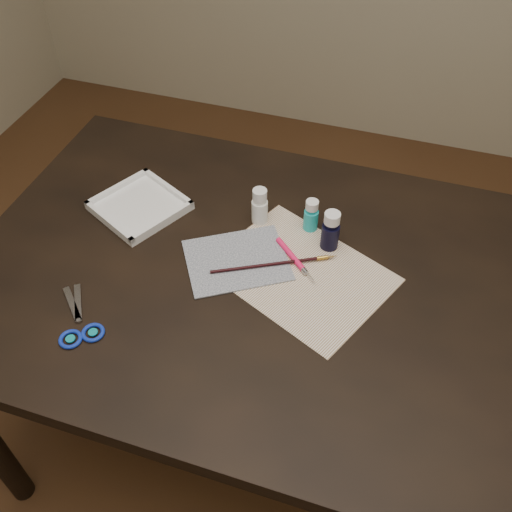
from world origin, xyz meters
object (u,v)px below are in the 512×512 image
(paint_bottle_white, at_px, (260,206))
(paint_bottle_navy, at_px, (331,230))
(scissors, at_px, (74,316))
(paint_bottle_cyan, at_px, (311,215))
(palette_tray, at_px, (140,205))
(canvas, at_px, (237,260))
(paper, at_px, (300,273))

(paint_bottle_white, xyz_separation_m, paint_bottle_navy, (0.18, -0.03, 0.00))
(paint_bottle_navy, distance_m, scissors, 0.58)
(paint_bottle_cyan, bearing_deg, palette_tray, -171.61)
(canvas, distance_m, paint_bottle_cyan, 0.21)
(paper, distance_m, paint_bottle_cyan, 0.15)
(scissors, height_order, palette_tray, palette_tray)
(canvas, height_order, paint_bottle_navy, paint_bottle_navy)
(paper, height_order, paint_bottle_navy, paint_bottle_navy)
(scissors, bearing_deg, paint_bottle_cyan, -90.04)
(paint_bottle_white, distance_m, scissors, 0.48)
(paint_bottle_navy, bearing_deg, paint_bottle_cyan, 140.92)
(paint_bottle_white, height_order, palette_tray, paint_bottle_white)
(scissors, distance_m, palette_tray, 0.35)
(paper, bearing_deg, paint_bottle_navy, 67.94)
(canvas, xyz_separation_m, paint_bottle_navy, (0.19, 0.11, 0.05))
(canvas, bearing_deg, palette_tray, 161.87)
(paper, xyz_separation_m, paint_bottle_white, (-0.14, 0.14, 0.05))
(paper, relative_size, paint_bottle_cyan, 4.39)
(paint_bottle_cyan, relative_size, palette_tray, 0.44)
(paint_bottle_white, bearing_deg, paint_bottle_cyan, 5.48)
(paper, bearing_deg, paint_bottle_white, 135.40)
(paper, bearing_deg, paint_bottle_cyan, 95.71)
(paint_bottle_cyan, bearing_deg, scissors, -134.27)
(paint_bottle_white, bearing_deg, canvas, -93.33)
(paint_bottle_navy, bearing_deg, paper, -112.06)
(paper, height_order, canvas, canvas)
(paint_bottle_navy, xyz_separation_m, palette_tray, (-0.47, -0.02, -0.04))
(paint_bottle_white, height_order, paint_bottle_navy, paint_bottle_navy)
(paint_bottle_cyan, relative_size, scissors, 0.46)
(paint_bottle_white, relative_size, palette_tray, 0.50)
(canvas, height_order, palette_tray, palette_tray)
(paper, height_order, paint_bottle_white, paint_bottle_white)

